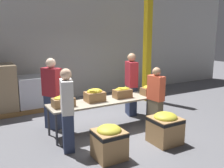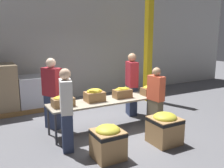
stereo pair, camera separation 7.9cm
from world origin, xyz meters
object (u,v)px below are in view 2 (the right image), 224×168
Objects in this scene: banana_box_2 at (122,92)px; donation_bin_0 at (108,141)px; banana_box_0 at (63,101)px; volunteer_3 at (156,99)px; support_pillar at (148,43)px; pallet_stack_0 at (0,90)px; banana_box_1 at (95,95)px; pallet_stack_1 at (34,93)px; donation_bin_1 at (165,127)px; volunteer_2 at (132,85)px; volunteer_0 at (52,94)px; volunteer_1 at (66,111)px; sorting_table at (109,102)px; banana_box_3 at (149,90)px.

banana_box_2 reaches higher than donation_bin_0.
banana_box_0 is 2.23m from volunteer_3.
support_pillar is 2.74× the size of pallet_stack_0.
banana_box_1 reaches higher than pallet_stack_1.
volunteer_2 is at bearing 77.81° from donation_bin_1.
volunteer_1 is (-0.08, -1.31, -0.04)m from volunteer_0.
banana_box_0 is 0.27× the size of volunteer_0.
volunteer_3 is 0.39× the size of support_pillar.
donation_bin_1 is (0.26, -1.34, -0.51)m from banana_box_2.
support_pillar is (3.63, 0.99, 1.12)m from volunteer_0.
sorting_table is 0.44m from banana_box_2.
pallet_stack_0 is (-2.64, 2.54, -0.16)m from banana_box_2.
donation_bin_1 is (-0.35, -0.77, -0.40)m from volunteer_3.
volunteer_1 is at bearing 84.18° from volunteer_3.
banana_box_3 is 2.49m from volunteer_0.
banana_box_1 reaches higher than sorting_table.
volunteer_1 is (-0.13, -0.62, -0.03)m from banana_box_0.
volunteer_2 is (1.08, 0.62, 0.20)m from sorting_table.
sorting_table is 4.50× the size of donation_bin_0.
volunteer_3 is at bearing -43.78° from pallet_stack_0.
banana_box_0 is 0.73× the size of donation_bin_0.
banana_box_2 is 3.66m from pallet_stack_0.
banana_box_0 is 0.63m from volunteer_1.
volunteer_3 is 2.33× the size of donation_bin_0.
support_pillar is (2.79, 1.64, 1.10)m from banana_box_1.
volunteer_0 is 1.05× the size of volunteer_1.
banana_box_2 is 0.91m from volunteer_2.
banana_box_1 is 1.50m from volunteer_3.
volunteer_0 is 2.79m from donation_bin_1.
banana_box_1 is (0.80, 0.05, 0.03)m from banana_box_0.
banana_box_3 is 0.27× the size of pallet_stack_0.
pallet_stack_0 reaches higher than donation_bin_1.
banana_box_2 is at bearing -3.05° from banana_box_1.
sorting_table is at bearing 53.50° from volunteer_3.
banana_box_1 is at bearing 75.00° from donation_bin_0.
support_pillar is at bearing -13.45° from pallet_stack_1.
volunteer_0 is 1.14× the size of volunteer_3.
sorting_table is 6.56× the size of banana_box_2.
support_pillar is (1.27, 1.77, 1.13)m from banana_box_3.
banana_box_0 is at bearing -59.50° from volunteer_2.
volunteer_1 is at bearing -154.30° from sorting_table.
sorting_table is 2.04× the size of pallet_stack_0.
volunteer_1 is (-1.68, -0.63, -0.04)m from banana_box_2.
pallet_stack_1 is (0.00, 3.19, -0.33)m from volunteer_1.
volunteer_0 reaches higher than pallet_stack_0.
pallet_stack_0 is 1.41× the size of pallet_stack_1.
pallet_stack_0 reaches higher than banana_box_1.
banana_box_2 is 0.69× the size of donation_bin_0.
banana_box_2 is at bearing 100.90° from donation_bin_1.
banana_box_1 is 3.42m from support_pillar.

